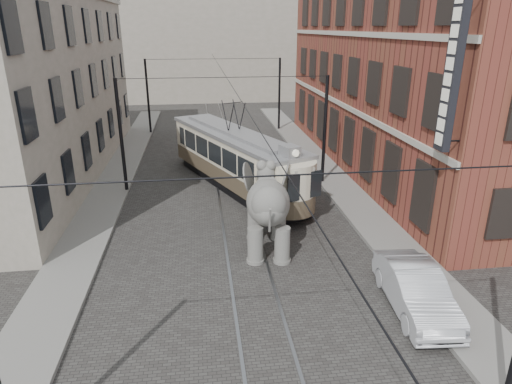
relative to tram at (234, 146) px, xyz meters
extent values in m
plane|color=#3B3936|center=(-0.24, -6.11, -2.35)|extent=(120.00, 120.00, 0.00)
cube|color=slate|center=(5.76, -6.11, -2.27)|extent=(2.00, 60.00, 0.15)
cube|color=slate|center=(-6.74, -6.11, -2.27)|extent=(2.00, 60.00, 0.15)
cube|color=brown|center=(10.76, 2.89, 3.65)|extent=(8.00, 26.00, 12.00)
cube|color=gray|center=(-11.24, 3.89, 2.65)|extent=(7.00, 24.00, 10.00)
cube|color=gray|center=(-0.24, 33.89, 4.65)|extent=(28.00, 10.00, 14.00)
imported|color=#B4B5BA|center=(4.62, -12.15, -1.64)|extent=(1.84, 4.37, 1.40)
camera|label=1|loc=(-1.81, -23.28, 6.01)|focal=31.19mm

